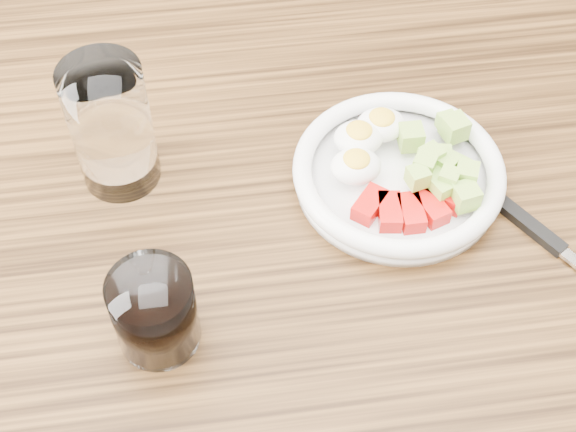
% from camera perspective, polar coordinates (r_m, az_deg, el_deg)
% --- Properties ---
extents(dining_table, '(1.50, 0.90, 0.77)m').
position_cam_1_polar(dining_table, '(0.88, 0.73, -5.57)').
color(dining_table, brown).
rests_on(dining_table, ground).
extents(bowl, '(0.22, 0.22, 0.05)m').
position_cam_1_polar(bowl, '(0.84, 7.88, 3.22)').
color(bowl, white).
rests_on(bowl, dining_table).
extents(fork, '(0.13, 0.20, 0.01)m').
position_cam_1_polar(fork, '(0.84, 17.76, -1.43)').
color(fork, black).
rests_on(fork, dining_table).
extents(water_glass, '(0.08, 0.08, 0.15)m').
position_cam_1_polar(water_glass, '(0.82, -12.45, 6.23)').
color(water_glass, white).
rests_on(water_glass, dining_table).
extents(coffee_glass, '(0.07, 0.07, 0.09)m').
position_cam_1_polar(coffee_glass, '(0.72, -9.46, -6.76)').
color(coffee_glass, white).
rests_on(coffee_glass, dining_table).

